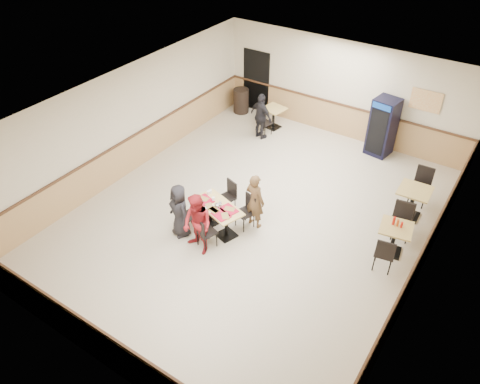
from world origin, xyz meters
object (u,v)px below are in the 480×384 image
Objects in this scene: diner_woman_right at (197,225)px; main_table at (218,214)px; diner_woman_left at (180,211)px; side_table_far at (413,199)px; back_table at (274,115)px; pepsi_cooler at (383,127)px; side_table_near at (394,236)px; lone_diner at (261,116)px; trash_bin at (241,101)px; diner_man_opposite at (255,201)px.

main_table is at bearing 109.15° from diner_woman_right.
diner_woman_left is 0.74m from diner_woman_right.
back_table is (-5.12, 2.05, -0.07)m from side_table_far.
side_table_near is at bearing -57.41° from pepsi_cooler.
diner_woman_left is 0.92× the size of lone_diner.
diner_man_opposite is at bearing -53.34° from trash_bin.
diner_woman_left is at bearing 114.85° from lone_diner.
diner_woman_right is (0.06, -0.84, 0.30)m from main_table.
main_table is 4.03m from side_table_near.
lone_diner is (-0.81, 4.90, 0.06)m from diner_woman_left.
diner_woman_right is at bearing -64.38° from trash_bin.
diner_woman_left is 1.69× the size of side_table_far.
trash_bin is (-3.01, 6.27, -0.34)m from diner_woman_right.
diner_woman_right is (0.70, -0.23, 0.08)m from diner_woman_left.
back_table is at bearing -57.34° from diner_man_opposite.
trash_bin is (-6.61, 2.40, -0.12)m from side_table_far.
main_table is 0.92m from diner_man_opposite.
side_table_far is (-0.06, 1.50, 0.04)m from side_table_near.
diner_man_opposite is at bearing 67.88° from diner_woman_left.
diner_man_opposite is at bearing 62.10° from main_table.
main_table is 4.53m from lone_diner.
lone_diner is (-1.45, 4.29, 0.28)m from main_table.
diner_woman_right is at bearing -98.31° from pepsi_cooler.
back_table is at bearing 119.15° from diner_woman_right.
side_table_far is at bearing -46.62° from pepsi_cooler.
diner_man_opposite reaches higher than main_table.
side_table_near is at bearing 167.33° from lone_diner.
diner_man_opposite is 1.92× the size of back_table.
side_table_near reaches higher than main_table.
side_table_far reaches higher than back_table.
diner_woman_right is at bearing 76.18° from diner_man_opposite.
back_table is (-0.81, 5.69, -0.22)m from diner_woman_left.
back_table is (-1.45, 5.07, 0.00)m from main_table.
main_table is at bearing -74.05° from back_table.
diner_man_opposite reaches higher than side_table_near.
diner_man_opposite is 5.03m from pepsi_cooler.
main_table is 1.72× the size of trash_bin.
side_table_far is (3.03, 2.40, -0.19)m from diner_man_opposite.
diner_woman_left is at bearing 51.65° from diner_man_opposite.
diner_woman_left reaches higher than side_table_far.
diner_woman_left is 5.64m from side_table_far.
back_table is at bearing -74.57° from lone_diner.
pepsi_cooler reaches higher than back_table.
diner_man_opposite is at bearing -64.91° from back_table.
pepsi_cooler reaches higher than trash_bin.
diner_woman_right is at bearing -67.62° from main_table.
side_table_far is 7.04m from trash_bin.
lone_diner is (-2.09, 3.67, 0.02)m from diner_man_opposite.
diner_man_opposite reaches higher than diner_woman_left.
diner_woman_right is 1.88× the size of side_table_far.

